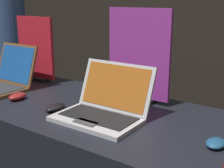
{
  "coord_description": "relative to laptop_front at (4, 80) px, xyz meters",
  "views": [
    {
      "loc": [
        0.84,
        -0.81,
        1.43
      ],
      "look_at": [
        0.02,
        0.37,
        1.03
      ],
      "focal_mm": 50.0,
      "sensor_mm": 36.0,
      "label": 1
    }
  ],
  "objects": [
    {
      "name": "promo_stand_middle",
      "position": [
        0.79,
        0.28,
        0.18
      ],
      "size": [
        0.37,
        0.07,
        0.5
      ],
      "color": "black",
      "rests_on": "display_counter"
    },
    {
      "name": "mouse_back",
      "position": [
        1.32,
        -0.03,
        -0.05
      ],
      "size": [
        0.07,
        0.1,
        0.03
      ],
      "color": "navy",
      "rests_on": "display_counter"
    },
    {
      "name": "mouse_middle",
      "position": [
        0.53,
        -0.09,
        -0.05
      ],
      "size": [
        0.07,
        0.12,
        0.03
      ],
      "color": "black",
      "rests_on": "display_counter"
    },
    {
      "name": "promo_stand_front",
      "position": [
        0.0,
        0.27,
        0.14
      ],
      "size": [
        0.32,
        0.07,
        0.43
      ],
      "color": "black",
      "rests_on": "display_counter"
    },
    {
      "name": "mouse_front",
      "position": [
        0.24,
        -0.09,
        -0.04
      ],
      "size": [
        0.07,
        0.11,
        0.04
      ],
      "color": "maroon",
      "rests_on": "display_counter"
    },
    {
      "name": "laptop_middle",
      "position": [
        0.79,
        -0.03,
        -0.0
      ],
      "size": [
        0.4,
        0.33,
        0.24
      ],
      "color": "#B7B7BC",
      "rests_on": "display_counter"
    },
    {
      "name": "laptop_front",
      "position": [
        0.0,
        0.0,
        0.0
      ],
      "size": [
        0.32,
        0.35,
        0.27
      ],
      "color": "brown",
      "rests_on": "display_counter"
    },
    {
      "name": "person_bystander",
      "position": [
        -0.85,
        0.71,
        -0.1
      ],
      "size": [
        0.31,
        0.31,
        1.63
      ],
      "color": "#282833",
      "rests_on": "ground_plane"
    }
  ]
}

